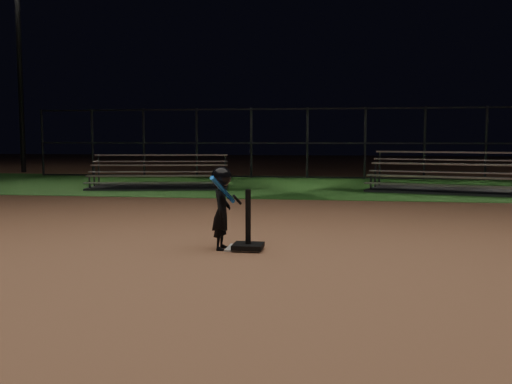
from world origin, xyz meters
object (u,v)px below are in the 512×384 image
bleacher_right (453,184)px  home_plate (244,248)px  child_batter (222,206)px  batting_tee (248,238)px  bleacher_left (160,181)px  light_pole_left (18,52)px

bleacher_right → home_plate: bearing=-101.3°
child_batter → home_plate: bearing=-78.0°
batting_tee → bleacher_right: 9.52m
home_plate → batting_tee: size_ratio=0.59×
batting_tee → bleacher_left: 9.48m
light_pole_left → batting_tee: bearing=-51.2°
bleacher_right → child_batter: bearing=-102.7°
batting_tee → light_pole_left: light_pole_left is taller
home_plate → child_batter: 0.63m
light_pole_left → home_plate: bearing=-51.2°
batting_tee → child_batter: child_batter is taller
bleacher_left → light_pole_left: (-8.06, 6.42, 4.75)m
home_plate → child_batter: (-0.29, -0.06, 0.56)m
bleacher_left → light_pole_left: bearing=130.9°
child_batter → bleacher_left: bearing=22.6°
child_batter → bleacher_right: size_ratio=0.23×
batting_tee → bleacher_right: bearing=64.5°
home_plate → batting_tee: (0.06, -0.07, 0.15)m
batting_tee → bleacher_left: bleacher_left is taller
bleacher_right → bleacher_left: bearing=-165.3°
bleacher_left → light_pole_left: 11.35m
child_batter → bleacher_right: child_batter is taller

